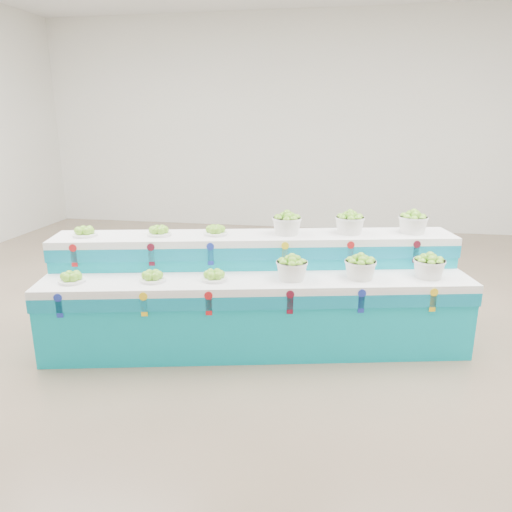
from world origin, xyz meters
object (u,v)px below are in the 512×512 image
object	(u,v)px
basket_lower_left	(292,268)
plate_upper_mid	(159,230)
display_stand	(256,292)
basket_upper_right	(413,222)

from	to	relation	value
basket_lower_left	plate_upper_mid	world-z (taller)	plate_upper_mid
display_stand	basket_upper_right	distance (m)	1.69
display_stand	basket_upper_right	xyz separation A→B (m)	(1.47, 0.57, 0.62)
basket_upper_right	basket_lower_left	bearing A→B (deg)	-146.46
plate_upper_mid	basket_upper_right	bearing A→B (deg)	12.30
plate_upper_mid	basket_upper_right	world-z (taller)	basket_upper_right
display_stand	basket_lower_left	xyz separation A→B (m)	(0.36, -0.17, 0.32)
plate_upper_mid	display_stand	bearing A→B (deg)	-2.28
display_stand	basket_lower_left	bearing A→B (deg)	-37.92
plate_upper_mid	basket_upper_right	distance (m)	2.49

